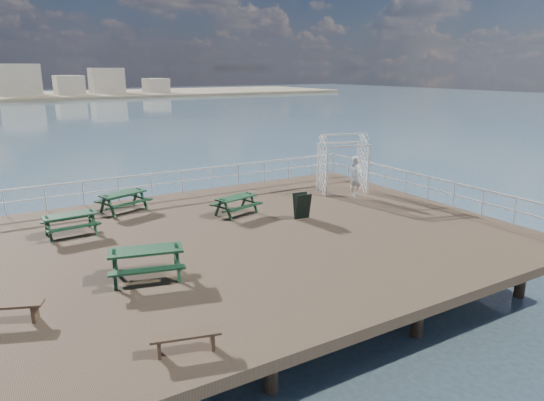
{
  "coord_description": "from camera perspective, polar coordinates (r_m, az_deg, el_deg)",
  "views": [
    {
      "loc": [
        -7.71,
        -14.3,
        5.66
      ],
      "look_at": [
        0.82,
        0.03,
        1.1
      ],
      "focal_mm": 32.0,
      "sensor_mm": 36.0,
      "label": 1
    }
  ],
  "objects": [
    {
      "name": "picnic_table_c",
      "position": [
        19.39,
        -4.22,
        -0.11
      ],
      "size": [
        1.99,
        1.77,
        0.82
      ],
      "rotation": [
        0.0,
        0.0,
        0.28
      ],
      "color": "#163C23",
      "rests_on": "ground"
    },
    {
      "name": "sandwich_board",
      "position": [
        18.81,
        3.53,
        -0.67
      ],
      "size": [
        0.67,
        0.54,
        1.02
      ],
      "rotation": [
        0.0,
        0.0,
        -0.13
      ],
      "color": "black",
      "rests_on": "ground"
    },
    {
      "name": "person",
      "position": [
        22.27,
        9.88,
        2.79
      ],
      "size": [
        0.75,
        0.57,
        1.85
      ],
      "primitive_type": "imported",
      "rotation": [
        0.0,
        0.0,
        0.2
      ],
      "color": "white",
      "rests_on": "ground"
    },
    {
      "name": "flat_bench_far",
      "position": [
        10.48,
        -10.12,
        -15.66
      ],
      "size": [
        1.49,
        0.71,
        0.42
      ],
      "rotation": [
        0.0,
        0.0,
        -0.26
      ],
      "color": "brown",
      "rests_on": "ground"
    },
    {
      "name": "trellis_arbor",
      "position": [
        22.94,
        8.34,
        3.99
      ],
      "size": [
        2.46,
        1.75,
        2.76
      ],
      "rotation": [
        0.0,
        0.0,
        -0.28
      ],
      "color": "silver",
      "rests_on": "ground"
    },
    {
      "name": "picnic_table_a",
      "position": [
        18.32,
        -22.66,
        -2.12
      ],
      "size": [
        1.83,
        1.51,
        0.86
      ],
      "rotation": [
        0.0,
        0.0,
        0.05
      ],
      "color": "#163C23",
      "rests_on": "ground"
    },
    {
      "name": "ground",
      "position": [
        17.25,
        -2.29,
        -4.4
      ],
      "size": [
        18.0,
        14.0,
        0.3
      ],
      "primitive_type": "cube",
      "color": "brown",
      "rests_on": "ground"
    },
    {
      "name": "flat_bench_near",
      "position": [
        12.9,
        -28.74,
        -11.08
      ],
      "size": [
        1.61,
        0.95,
        0.46
      ],
      "rotation": [
        0.0,
        0.0,
        -0.39
      ],
      "color": "brown",
      "rests_on": "ground"
    },
    {
      "name": "picnic_table_b",
      "position": [
        20.64,
        -17.09,
        0.32
      ],
      "size": [
        2.19,
        1.96,
        0.88
      ],
      "rotation": [
        0.0,
        0.0,
        0.32
      ],
      "color": "#163C23",
      "rests_on": "ground"
    },
    {
      "name": "sea_backdrop",
      "position": [
        149.87,
        -23.5,
        11.7
      ],
      "size": [
        300.0,
        300.0,
        9.2
      ],
      "color": "#466576",
      "rests_on": "ground"
    },
    {
      "name": "railing",
      "position": [
        19.13,
        -6.19,
        0.71
      ],
      "size": [
        17.77,
        13.76,
        1.1
      ],
      "color": "silver",
      "rests_on": "ground"
    },
    {
      "name": "picnic_table_d",
      "position": [
        13.91,
        -14.6,
        -6.46
      ],
      "size": [
        2.33,
        2.05,
        0.97
      ],
      "rotation": [
        0.0,
        0.0,
        -0.25
      ],
      "color": "#163C23",
      "rests_on": "ground"
    }
  ]
}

